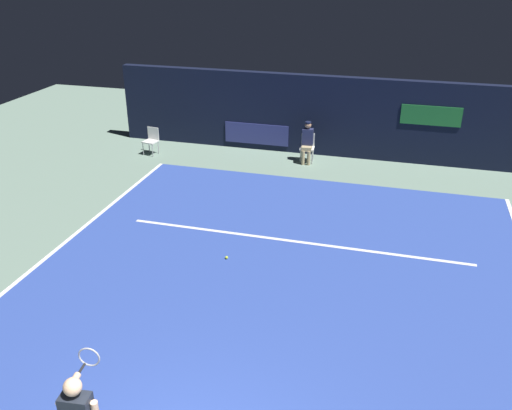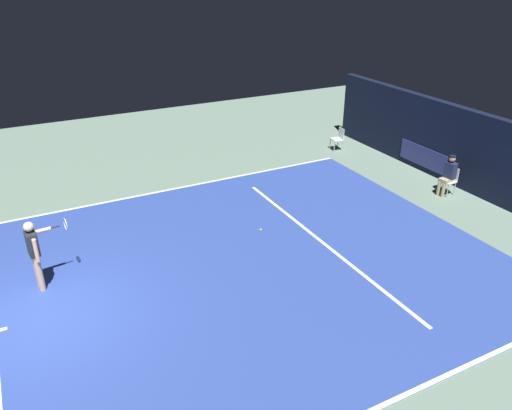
% 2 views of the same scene
% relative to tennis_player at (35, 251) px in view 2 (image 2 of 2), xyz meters
% --- Properties ---
extents(ground_plane, '(30.11, 30.11, 0.00)m').
position_rel_tennis_player_xyz_m(ground_plane, '(1.19, 4.83, -0.99)').
color(ground_plane, slate).
extents(court_surface, '(10.34, 11.93, 0.01)m').
position_rel_tennis_player_xyz_m(court_surface, '(1.19, 4.83, -0.98)').
color(court_surface, '#2D479E').
rests_on(court_surface, ground).
extents(line_sideline_left, '(0.10, 11.93, 0.01)m').
position_rel_tennis_player_xyz_m(line_sideline_left, '(6.31, 4.83, -0.97)').
color(line_sideline_left, white).
rests_on(line_sideline_left, court_surface).
extents(line_sideline_right, '(0.10, 11.93, 0.01)m').
position_rel_tennis_player_xyz_m(line_sideline_right, '(-3.93, 4.83, -0.97)').
color(line_sideline_right, white).
rests_on(line_sideline_right, court_surface).
extents(line_service, '(8.07, 0.10, 0.01)m').
position_rel_tennis_player_xyz_m(line_service, '(1.19, 6.92, -0.97)').
color(line_service, white).
rests_on(line_service, court_surface).
extents(back_wall, '(14.75, 0.33, 2.60)m').
position_rel_tennis_player_xyz_m(back_wall, '(1.19, 13.14, 0.31)').
color(back_wall, black).
rests_on(back_wall, ground).
extents(tennis_player, '(0.70, 0.93, 1.73)m').
position_rel_tennis_player_xyz_m(tennis_player, '(0.00, 0.00, 0.00)').
color(tennis_player, '#DBAD89').
rests_on(tennis_player, ground).
extents(line_judge_on_chair, '(0.47, 0.55, 1.32)m').
position_rel_tennis_player_xyz_m(line_judge_on_chair, '(0.49, 12.22, -0.30)').
color(line_judge_on_chair, white).
rests_on(line_judge_on_chair, ground).
extents(courtside_chair_near, '(0.50, 0.48, 0.88)m').
position_rel_tennis_player_xyz_m(courtside_chair_near, '(-4.64, 11.64, -0.49)').
color(courtside_chair_near, white).
rests_on(courtside_chair_near, ground).
extents(tennis_ball, '(0.07, 0.07, 0.07)m').
position_rel_tennis_player_xyz_m(tennis_ball, '(-0.07, 5.74, -0.94)').
color(tennis_ball, '#CCE033').
rests_on(tennis_ball, court_surface).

